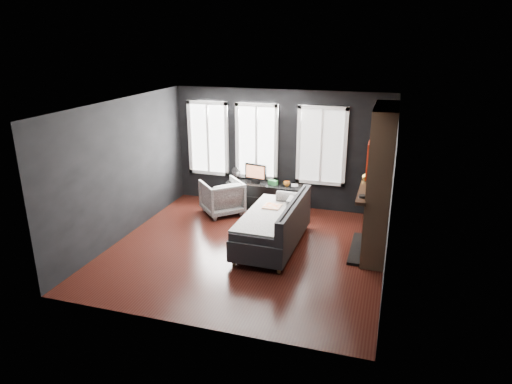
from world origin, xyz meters
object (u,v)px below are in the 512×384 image
(monitor, at_px, (256,172))
(book, at_px, (291,181))
(sofa, at_px, (273,223))
(mug, at_px, (287,183))
(armchair, at_px, (222,195))
(mantel_vase, at_px, (367,176))
(media_console, at_px, (265,195))

(monitor, xyz_separation_m, book, (0.85, -0.05, -0.13))
(sofa, relative_size, monitor, 4.10)
(monitor, bearing_deg, mug, 2.72)
(sofa, distance_m, mug, 1.89)
(monitor, distance_m, mug, 0.79)
(sofa, distance_m, book, 1.93)
(armchair, relative_size, mantel_vase, 4.45)
(media_console, distance_m, monitor, 0.59)
(sofa, height_order, media_console, sofa)
(sofa, xyz_separation_m, armchair, (-1.53, 1.31, -0.05))
(monitor, relative_size, mantel_vase, 2.83)
(mug, relative_size, mantel_vase, 0.73)
(mug, bearing_deg, sofa, -84.58)
(mug, height_order, book, book)
(book, relative_size, mantel_vase, 1.14)
(monitor, height_order, mantel_vase, mantel_vase)
(media_console, relative_size, book, 8.11)
(armchair, bearing_deg, mug, 159.47)
(book, bearing_deg, mug, -152.50)
(mug, xyz_separation_m, mantel_vase, (1.80, -1.12, 0.65))
(media_console, bearing_deg, monitor, 170.28)
(media_console, bearing_deg, armchair, -141.49)
(sofa, distance_m, armchair, 2.01)
(mantel_vase, bearing_deg, mug, 148.15)
(armchair, xyz_separation_m, book, (1.44, 0.61, 0.29))
(sofa, relative_size, mug, 15.93)
(book, distance_m, mantel_vase, 2.16)
(mantel_vase, bearing_deg, book, 145.68)
(armchair, relative_size, media_console, 0.48)
(sofa, height_order, book, sofa)
(armchair, distance_m, monitor, 0.98)
(book, bearing_deg, monitor, 176.75)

